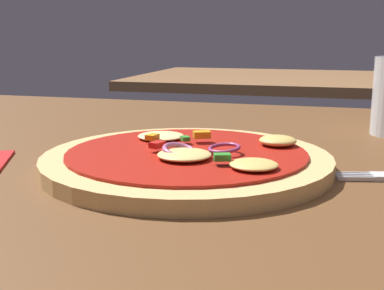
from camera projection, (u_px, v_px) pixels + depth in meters
dining_table at (236, 179)px, 0.53m from camera, size 1.46×0.93×0.03m
pizza at (188, 160)px, 0.51m from camera, size 0.29×0.29×0.03m
background_table at (268, 80)px, 1.64m from camera, size 0.81×0.63×0.03m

